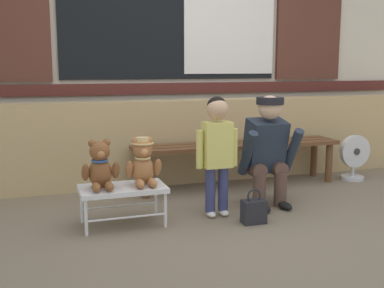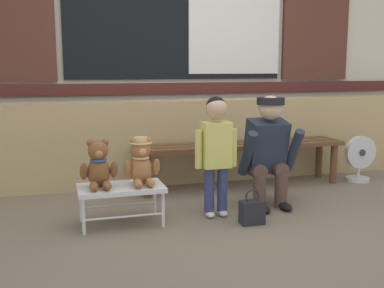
% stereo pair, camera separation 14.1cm
% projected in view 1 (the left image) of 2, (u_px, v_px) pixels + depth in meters
% --- Properties ---
extents(ground_plane, '(60.00, 60.00, 0.00)m').
position_uv_depth(ground_plane, '(240.00, 223.00, 3.60)').
color(ground_plane, '#756651').
extents(brick_low_wall, '(6.28, 0.25, 0.85)m').
position_uv_depth(brick_low_wall, '(184.00, 141.00, 4.86)').
color(brick_low_wall, tan).
rests_on(brick_low_wall, ground).
extents(shop_facade, '(6.41, 0.26, 3.74)m').
position_uv_depth(shop_facade, '(170.00, 3.00, 5.11)').
color(shop_facade, beige).
rests_on(shop_facade, ground).
extents(wooden_bench_long, '(2.10, 0.40, 0.44)m').
position_uv_depth(wooden_bench_long, '(238.00, 149.00, 4.67)').
color(wooden_bench_long, brown).
rests_on(wooden_bench_long, ground).
extents(small_display_bench, '(0.64, 0.36, 0.30)m').
position_uv_depth(small_display_bench, '(123.00, 191.00, 3.52)').
color(small_display_bench, silver).
rests_on(small_display_bench, ground).
extents(teddy_bear_plain, '(0.28, 0.26, 0.36)m').
position_uv_depth(teddy_bear_plain, '(100.00, 166.00, 3.44)').
color(teddy_bear_plain, brown).
rests_on(teddy_bear_plain, small_display_bench).
extents(teddy_bear_with_hat, '(0.28, 0.27, 0.36)m').
position_uv_depth(teddy_bear_with_hat, '(143.00, 162.00, 3.54)').
color(teddy_bear_with_hat, '#A86B3D').
rests_on(teddy_bear_with_hat, small_display_bench).
extents(child_standing, '(0.35, 0.18, 0.96)m').
position_uv_depth(child_standing, '(217.00, 143.00, 3.70)').
color(child_standing, navy).
rests_on(child_standing, ground).
extents(adult_crouching, '(0.50, 0.49, 0.95)m').
position_uv_depth(adult_crouching, '(267.00, 150.00, 4.02)').
color(adult_crouching, brown).
rests_on(adult_crouching, ground).
extents(handbag_on_ground, '(0.18, 0.11, 0.27)m').
position_uv_depth(handbag_on_ground, '(254.00, 211.00, 3.59)').
color(handbag_on_ground, '#232328').
rests_on(handbag_on_ground, ground).
extents(floor_fan, '(0.34, 0.24, 0.48)m').
position_uv_depth(floor_fan, '(354.00, 158.00, 4.95)').
color(floor_fan, silver).
rests_on(floor_fan, ground).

